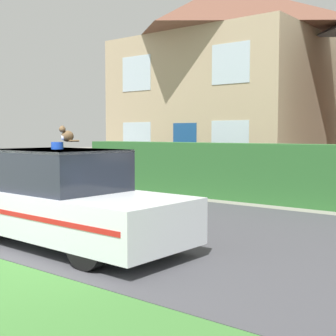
{
  "coord_description": "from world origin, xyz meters",
  "views": [
    {
      "loc": [
        5.74,
        -2.85,
        1.73
      ],
      "look_at": [
        0.02,
        4.37,
        1.05
      ],
      "focal_mm": 50.0,
      "sensor_mm": 36.0,
      "label": 1
    }
  ],
  "objects_px": {
    "cat": "(66,135)",
    "house_left": "(223,80)",
    "police_car": "(63,200)",
    "wheelie_bin": "(154,169)"
  },
  "relations": [
    {
      "from": "cat",
      "to": "house_left",
      "type": "relative_size",
      "value": 0.04
    },
    {
      "from": "police_car",
      "to": "house_left",
      "type": "distance_m",
      "value": 12.53
    },
    {
      "from": "police_car",
      "to": "house_left",
      "type": "bearing_deg",
      "value": 111.51
    },
    {
      "from": "police_car",
      "to": "cat",
      "type": "distance_m",
      "value": 1.03
    },
    {
      "from": "police_car",
      "to": "house_left",
      "type": "relative_size",
      "value": 0.55
    },
    {
      "from": "police_car",
      "to": "cat",
      "type": "xyz_separation_m",
      "value": [
        -0.11,
        0.18,
        1.0
      ]
    },
    {
      "from": "cat",
      "to": "house_left",
      "type": "height_order",
      "value": "house_left"
    },
    {
      "from": "wheelie_bin",
      "to": "cat",
      "type": "bearing_deg",
      "value": -57.11
    },
    {
      "from": "police_car",
      "to": "wheelie_bin",
      "type": "height_order",
      "value": "police_car"
    },
    {
      "from": "police_car",
      "to": "wheelie_bin",
      "type": "bearing_deg",
      "value": 121.33
    }
  ]
}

